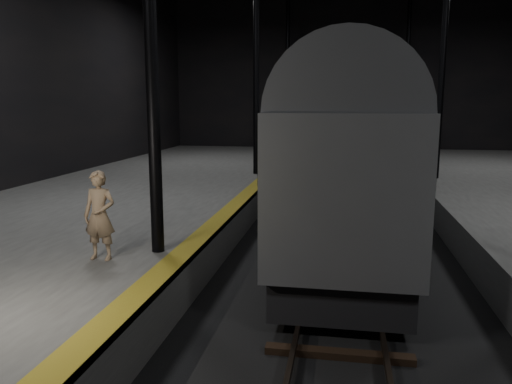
# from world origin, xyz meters

# --- Properties ---
(ground) EXTENTS (44.00, 44.00, 0.00)m
(ground) POSITION_xyz_m (0.00, 0.00, 0.00)
(ground) COLOR black
(ground) RESTS_ON ground
(platform_left) EXTENTS (9.00, 43.80, 1.00)m
(platform_left) POSITION_xyz_m (-7.50, 0.00, 0.50)
(platform_left) COLOR #4B4B49
(platform_left) RESTS_ON ground
(tactile_strip) EXTENTS (0.50, 43.80, 0.01)m
(tactile_strip) POSITION_xyz_m (-3.25, 0.00, 1.00)
(tactile_strip) COLOR olive
(tactile_strip) RESTS_ON platform_left
(track) EXTENTS (2.40, 43.00, 0.24)m
(track) POSITION_xyz_m (0.00, 0.00, 0.07)
(track) COLOR #3F3328
(track) RESTS_ON ground
(train) EXTENTS (2.89, 19.28, 5.15)m
(train) POSITION_xyz_m (-0.00, 3.99, 2.87)
(train) COLOR #A5A8AD
(train) RESTS_ON ground
(woman) EXTENTS (0.66, 0.44, 1.78)m
(woman) POSITION_xyz_m (-4.71, -4.71, 1.89)
(woman) COLOR #A08262
(woman) RESTS_ON platform_left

